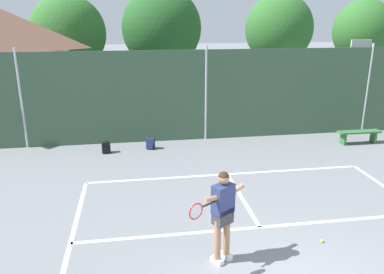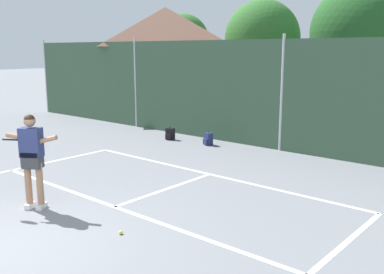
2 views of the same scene
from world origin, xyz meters
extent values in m
cube|color=white|center=(0.00, 5.50, 0.00)|extent=(8.20, 0.10, 0.01)
cube|color=white|center=(0.00, 2.48, 0.00)|extent=(8.20, 0.10, 0.01)
cube|color=white|center=(0.00, 3.96, 0.00)|extent=(0.10, 2.97, 0.01)
cube|color=#38563D|center=(0.00, 9.00, 1.68)|extent=(26.00, 0.05, 3.36)
cylinder|color=#B2B2B7|center=(-13.00, 9.00, 1.75)|extent=(0.09, 0.09, 3.51)
cylinder|color=#B2B2B7|center=(-6.50, 9.00, 1.75)|extent=(0.09, 0.09, 3.51)
cylinder|color=#B2B2B7|center=(0.00, 9.00, 1.75)|extent=(0.09, 0.09, 3.51)
cube|color=silver|center=(-8.38, 12.70, 1.59)|extent=(5.30, 5.38, 3.17)
pyramid|color=brown|center=(-8.38, 12.70, 4.09)|extent=(5.72, 5.81, 1.85)
cylinder|color=brown|center=(-11.52, 17.52, 1.08)|extent=(0.36, 0.36, 2.17)
ellipsoid|color=#2D6628|center=(-11.52, 17.52, 3.54)|extent=(3.24, 2.92, 3.24)
cylinder|color=brown|center=(-6.00, 17.52, 0.94)|extent=(0.36, 0.36, 1.88)
ellipsoid|color=#2D6628|center=(-6.00, 17.52, 3.60)|extent=(4.05, 3.64, 4.05)
cylinder|color=brown|center=(-0.91, 17.52, 0.97)|extent=(0.36, 0.36, 1.94)
ellipsoid|color=#235623|center=(-0.91, 17.52, 3.83)|extent=(4.44, 4.00, 4.44)
cube|color=silver|center=(-1.02, 1.49, 0.05)|extent=(0.24, 0.28, 0.10)
cube|color=silver|center=(-1.23, 1.37, 0.05)|extent=(0.24, 0.28, 0.10)
cylinder|color=#A37556|center=(-1.02, 1.49, 0.51)|extent=(0.13, 0.13, 0.82)
cylinder|color=#A37556|center=(-1.23, 1.37, 0.51)|extent=(0.13, 0.13, 0.82)
cube|color=#38383D|center=(-1.12, 1.43, 0.98)|extent=(0.43, 0.39, 0.32)
cube|color=navy|center=(-1.12, 1.43, 1.32)|extent=(0.47, 0.41, 0.56)
sphere|color=#A37556|center=(-1.12, 1.43, 1.73)|extent=(0.22, 0.22, 0.22)
sphere|color=black|center=(-1.12, 1.43, 1.75)|extent=(0.21, 0.21, 0.21)
cylinder|color=#A37556|center=(-1.28, 1.31, 1.42)|extent=(0.52, 0.37, 0.17)
cylinder|color=#A37556|center=(-0.89, 1.58, 1.37)|extent=(0.48, 0.34, 0.22)
cylinder|color=black|center=(-1.44, 1.18, 1.37)|extent=(0.27, 0.19, 0.04)
sphere|color=#CCE033|center=(1.09, 1.70, 0.03)|extent=(0.07, 0.07, 0.07)
cube|color=black|center=(-3.67, 7.98, 0.20)|extent=(0.31, 0.23, 0.40)
cube|color=black|center=(-3.65, 7.86, 0.12)|extent=(0.23, 0.10, 0.18)
torus|color=black|center=(-3.67, 7.98, 0.42)|extent=(0.09, 0.03, 0.09)
cube|color=navy|center=(-2.14, 8.16, 0.20)|extent=(0.33, 0.27, 0.40)
cube|color=navy|center=(-2.18, 8.05, 0.12)|extent=(0.23, 0.14, 0.18)
torus|color=black|center=(-2.14, 8.16, 0.42)|extent=(0.09, 0.05, 0.09)
camera|label=1|loc=(-2.66, -4.73, 4.53)|focal=35.78mm
camera|label=2|loc=(6.45, -2.73, 3.05)|focal=40.79mm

